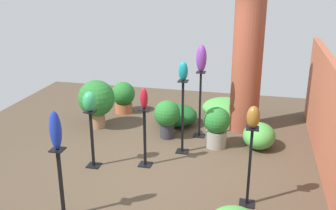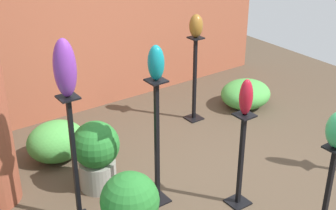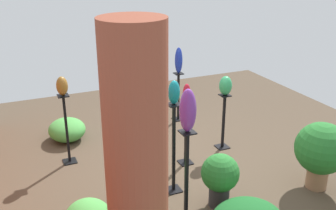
{
  "view_description": "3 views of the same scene",
  "coord_description": "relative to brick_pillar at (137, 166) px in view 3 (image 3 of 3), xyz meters",
  "views": [
    {
      "loc": [
        5.5,
        1.44,
        2.94
      ],
      "look_at": [
        0.11,
        0.16,
        1.02
      ],
      "focal_mm": 42.0,
      "sensor_mm": 36.0,
      "label": 1
    },
    {
      "loc": [
        -2.5,
        -2.76,
        2.78
      ],
      "look_at": [
        -0.28,
        0.35,
        0.94
      ],
      "focal_mm": 50.0,
      "sensor_mm": 36.0,
      "label": 2
    },
    {
      "loc": [
        -4.59,
        2.18,
        3.03
      ],
      "look_at": [
        0.18,
        0.08,
        0.99
      ],
      "focal_mm": 42.0,
      "sensor_mm": 36.0,
      "label": 3
    }
  ],
  "objects": [
    {
      "name": "pedestal_teal",
      "position": [
        1.29,
        -0.95,
        -0.71
      ],
      "size": [
        0.2,
        0.2,
        1.26
      ],
      "color": "black",
      "rests_on": "ground"
    },
    {
      "name": "potted_plant_front_left",
      "position": [
        0.58,
        -2.78,
        -0.72
      ],
      "size": [
        0.7,
        0.7,
        0.95
      ],
      "color": "#936B4C",
      "rests_on": "ground"
    },
    {
      "name": "pedestal_jade",
      "position": [
        2.11,
        -2.21,
        -0.87
      ],
      "size": [
        0.2,
        0.2,
        0.92
      ],
      "color": "black",
      "rests_on": "ground"
    },
    {
      "name": "foliage_bed_east",
      "position": [
        3.43,
        0.08,
        -1.1
      ],
      "size": [
        0.7,
        0.62,
        0.37
      ],
      "primitive_type": "ellipsoid",
      "color": "#479942",
      "rests_on": "ground"
    },
    {
      "name": "pedestal_bronze",
      "position": [
        2.64,
        0.2,
        -0.79
      ],
      "size": [
        0.2,
        0.2,
        1.09
      ],
      "color": "black",
      "rests_on": "ground"
    },
    {
      "name": "art_vase_cobalt",
      "position": [
        3.44,
        -2.03,
        -0.11
      ],
      "size": [
        0.14,
        0.14,
        0.48
      ],
      "primitive_type": "ellipsoid",
      "color": "#192D9E",
      "rests_on": "pedestal_cobalt"
    },
    {
      "name": "art_vase_ruby",
      "position": [
        1.89,
        -1.42,
        -0.17
      ],
      "size": [
        0.12,
        0.12,
        0.33
      ],
      "primitive_type": "ellipsoid",
      "color": "maroon",
      "rests_on": "pedestal_ruby"
    },
    {
      "name": "potted_plant_mid_left",
      "position": [
        0.93,
        -0.42,
        -0.89
      ],
      "size": [
        0.46,
        0.46,
        0.72
      ],
      "color": "gray",
      "rests_on": "ground"
    },
    {
      "name": "brick_pillar",
      "position": [
        0.0,
        0.0,
        0.0
      ],
      "size": [
        0.55,
        0.55,
        2.57
      ],
      "primitive_type": "cylinder",
      "color": "brown",
      "rests_on": "ground"
    },
    {
      "name": "art_vase_bronze",
      "position": [
        2.64,
        0.2,
        -0.05
      ],
      "size": [
        0.17,
        0.17,
        0.28
      ],
      "primitive_type": "ellipsoid",
      "color": "brown",
      "rests_on": "pedestal_bronze"
    },
    {
      "name": "pedestal_cobalt",
      "position": [
        3.44,
        -2.03,
        -0.86
      ],
      "size": [
        0.2,
        0.2,
        0.93
      ],
      "color": "black",
      "rests_on": "ground"
    },
    {
      "name": "art_vase_teal",
      "position": [
        1.29,
        -0.95,
        0.13
      ],
      "size": [
        0.14,
        0.15,
        0.31
      ],
      "primitive_type": "ellipsoid",
      "color": "#0F727A",
      "rests_on": "pedestal_teal"
    },
    {
      "name": "art_vase_jade",
      "position": [
        2.11,
        -2.21,
        -0.21
      ],
      "size": [
        0.2,
        0.2,
        0.31
      ],
      "primitive_type": "ellipsoid",
      "color": "#2D9356",
      "rests_on": "pedestal_jade"
    },
    {
      "name": "art_vase_violet",
      "position": [
        0.55,
        -0.77,
        0.19
      ],
      "size": [
        0.18,
        0.18,
        0.48
      ],
      "primitive_type": "ellipsoid",
      "color": "#6B2D8C",
      "rests_on": "pedestal_violet"
    },
    {
      "name": "pedestal_violet",
      "position": [
        0.55,
        -0.77,
        -0.72
      ],
      "size": [
        0.2,
        0.2,
        1.23
      ],
      "color": "black",
      "rests_on": "ground"
    },
    {
      "name": "pedestal_ruby",
      "position": [
        1.89,
        -1.42,
        -0.86
      ],
      "size": [
        0.2,
        0.2,
        0.95
      ],
      "color": "black",
      "rests_on": "ground"
    },
    {
      "name": "ground_plane",
      "position": [
        1.74,
        -1.22,
        -1.28
      ],
      "size": [
        8.0,
        8.0,
        0.0
      ],
      "primitive_type": "plane",
      "color": "#4C3D2D"
    },
    {
      "name": "potted_plant_mid_right",
      "position": [
        0.75,
        -1.34,
        -0.86
      ],
      "size": [
        0.48,
        0.48,
        0.71
      ],
      "color": "#2D2D33",
      "rests_on": "ground"
    }
  ]
}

